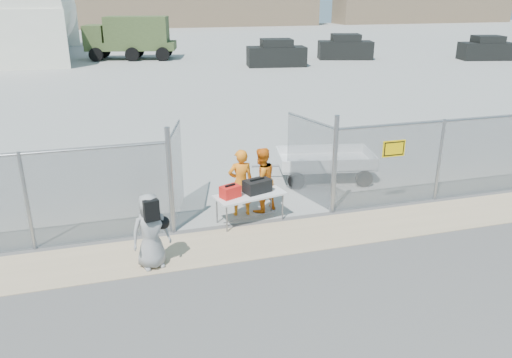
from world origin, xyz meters
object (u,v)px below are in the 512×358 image
object	(u,v)px
utility_trailer	(325,164)
security_worker_right	(261,180)
security_worker_left	(241,183)
folding_table	(250,208)
visitor	(151,231)

from	to	relation	value
utility_trailer	security_worker_right	bearing A→B (deg)	-133.74
security_worker_left	security_worker_right	bearing A→B (deg)	-167.35
security_worker_left	security_worker_right	size ratio (longest dim) A/B	1.02
security_worker_left	security_worker_right	xyz separation A→B (m)	(0.55, 0.09, -0.02)
folding_table	visitor	size ratio (longest dim) A/B	1.07
security_worker_left	visitor	bearing A→B (deg)	42.92
security_worker_right	folding_table	bearing A→B (deg)	28.04
folding_table	visitor	distance (m)	2.91
visitor	utility_trailer	xyz separation A→B (m)	(5.40, 3.80, -0.35)
folding_table	security_worker_left	xyz separation A→B (m)	(-0.11, 0.45, 0.49)
security_worker_left	utility_trailer	xyz separation A→B (m)	(3.05, 1.85, -0.42)
security_worker_right	visitor	xyz separation A→B (m)	(-2.90, -2.04, -0.05)
folding_table	utility_trailer	size ratio (longest dim) A/B	0.47
security_worker_left	visitor	world-z (taller)	security_worker_left
visitor	utility_trailer	size ratio (longest dim) A/B	0.44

